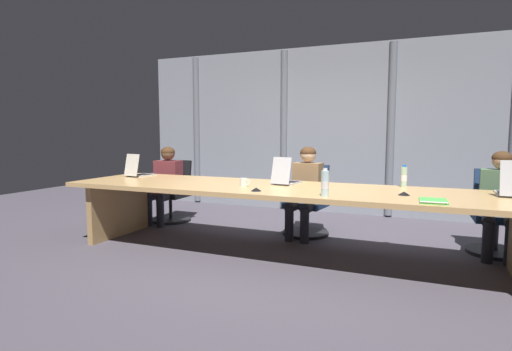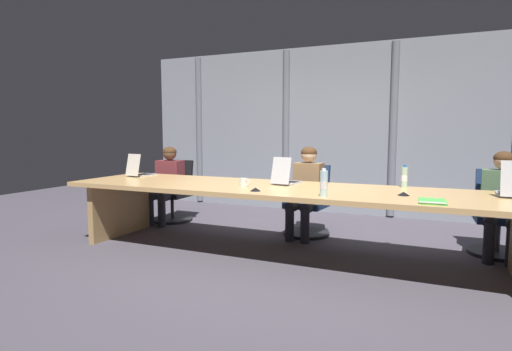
{
  "view_description": "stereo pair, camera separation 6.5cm",
  "coord_description": "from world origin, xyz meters",
  "px_view_note": "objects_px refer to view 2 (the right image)",
  "views": [
    {
      "loc": [
        1.46,
        -4.14,
        1.35
      ],
      "look_at": [
        -0.35,
        0.1,
        0.85
      ],
      "focal_mm": 28.8,
      "sensor_mm": 36.0,
      "label": 1
    },
    {
      "loc": [
        1.52,
        -4.11,
        1.35
      ],
      "look_at": [
        -0.35,
        0.1,
        0.85
      ],
      "focal_mm": 28.8,
      "sensor_mm": 36.0,
      "label": 2
    }
  ],
  "objects_px": {
    "person_center": "(502,198)",
    "water_bottle_primary": "(404,177)",
    "conference_mic_left_side": "(255,189)",
    "conference_mic_middle": "(404,194)",
    "laptop_center": "(511,189)",
    "office_chair_center": "(498,223)",
    "office_chair_left_end": "(174,198)",
    "water_bottle_secondary": "(324,184)",
    "coffee_mug_near": "(244,182)",
    "office_chair_left_mid": "(308,209)",
    "person_left_mid": "(306,186)",
    "person_left_end": "(167,179)",
    "laptop_left_end": "(141,172)",
    "laptop_left_mid": "(286,179)",
    "spiral_notepad": "(432,201)"
  },
  "relations": [
    {
      "from": "person_center",
      "to": "water_bottle_primary",
      "type": "relative_size",
      "value": 4.74
    },
    {
      "from": "conference_mic_left_side",
      "to": "conference_mic_middle",
      "type": "xyz_separation_m",
      "value": [
        1.38,
        0.3,
        0.0
      ]
    },
    {
      "from": "laptop_center",
      "to": "office_chair_center",
      "type": "height_order",
      "value": "laptop_center"
    },
    {
      "from": "office_chair_left_end",
      "to": "water_bottle_secondary",
      "type": "xyz_separation_m",
      "value": [
        2.71,
        -1.48,
        0.53
      ]
    },
    {
      "from": "water_bottle_secondary",
      "to": "coffee_mug_near",
      "type": "distance_m",
      "value": 1.03
    },
    {
      "from": "office_chair_left_mid",
      "to": "person_left_mid",
      "type": "height_order",
      "value": "person_left_mid"
    },
    {
      "from": "coffee_mug_near",
      "to": "office_chair_center",
      "type": "bearing_deg",
      "value": 24.24
    },
    {
      "from": "water_bottle_primary",
      "to": "conference_mic_left_side",
      "type": "xyz_separation_m",
      "value": [
        -1.34,
        -0.9,
        -0.09
      ]
    },
    {
      "from": "coffee_mug_near",
      "to": "conference_mic_middle",
      "type": "xyz_separation_m",
      "value": [
        1.64,
        0.03,
        -0.03
      ]
    },
    {
      "from": "laptop_center",
      "to": "coffee_mug_near",
      "type": "bearing_deg",
      "value": 99.32
    },
    {
      "from": "person_left_end",
      "to": "conference_mic_middle",
      "type": "xyz_separation_m",
      "value": [
        3.38,
        -0.97,
        0.13
      ]
    },
    {
      "from": "office_chair_center",
      "to": "conference_mic_left_side",
      "type": "height_order",
      "value": "office_chair_center"
    },
    {
      "from": "office_chair_left_end",
      "to": "office_chair_left_mid",
      "type": "height_order",
      "value": "same"
    },
    {
      "from": "laptop_left_end",
      "to": "office_chair_center",
      "type": "bearing_deg",
      "value": -72.94
    },
    {
      "from": "laptop_left_mid",
      "to": "person_center",
      "type": "distance_m",
      "value": 2.29
    },
    {
      "from": "person_left_end",
      "to": "coffee_mug_near",
      "type": "height_order",
      "value": "person_left_end"
    },
    {
      "from": "laptop_left_end",
      "to": "office_chair_center",
      "type": "height_order",
      "value": "laptop_left_end"
    },
    {
      "from": "conference_mic_middle",
      "to": "person_left_mid",
      "type": "bearing_deg",
      "value": 141.98
    },
    {
      "from": "laptop_left_end",
      "to": "water_bottle_secondary",
      "type": "relative_size",
      "value": 1.53
    },
    {
      "from": "laptop_left_mid",
      "to": "conference_mic_middle",
      "type": "height_order",
      "value": "laptop_left_mid"
    },
    {
      "from": "laptop_left_end",
      "to": "conference_mic_left_side",
      "type": "bearing_deg",
      "value": -101.39
    },
    {
      "from": "conference_mic_left_side",
      "to": "laptop_left_mid",
      "type": "bearing_deg",
      "value": 81.59
    },
    {
      "from": "laptop_left_end",
      "to": "office_chair_left_mid",
      "type": "xyz_separation_m",
      "value": [
        2.11,
        0.77,
        -0.47
      ]
    },
    {
      "from": "office_chair_left_mid",
      "to": "spiral_notepad",
      "type": "xyz_separation_m",
      "value": [
        1.5,
        -1.42,
        0.42
      ]
    },
    {
      "from": "person_center",
      "to": "spiral_notepad",
      "type": "height_order",
      "value": "person_center"
    },
    {
      "from": "office_chair_center",
      "to": "spiral_notepad",
      "type": "height_order",
      "value": "office_chair_center"
    },
    {
      "from": "laptop_left_mid",
      "to": "conference_mic_middle",
      "type": "distance_m",
      "value": 1.33
    },
    {
      "from": "office_chair_center",
      "to": "person_left_mid",
      "type": "relative_size",
      "value": 0.8
    },
    {
      "from": "person_center",
      "to": "conference_mic_middle",
      "type": "relative_size",
      "value": 10.37
    },
    {
      "from": "office_chair_center",
      "to": "water_bottle_secondary",
      "type": "bearing_deg",
      "value": -49.44
    },
    {
      "from": "water_bottle_secondary",
      "to": "coffee_mug_near",
      "type": "xyz_separation_m",
      "value": [
        -0.98,
        0.33,
        -0.07
      ]
    },
    {
      "from": "laptop_left_mid",
      "to": "water_bottle_primary",
      "type": "relative_size",
      "value": 1.76
    },
    {
      "from": "conference_mic_middle",
      "to": "office_chair_left_mid",
      "type": "bearing_deg",
      "value": 138.09
    },
    {
      "from": "laptop_left_end",
      "to": "office_chair_left_mid",
      "type": "relative_size",
      "value": 0.44
    },
    {
      "from": "person_left_end",
      "to": "person_center",
      "type": "distance_m",
      "value": 4.3
    },
    {
      "from": "office_chair_center",
      "to": "person_left_end",
      "type": "bearing_deg",
      "value": -90.52
    },
    {
      "from": "person_left_end",
      "to": "water_bottle_secondary",
      "type": "relative_size",
      "value": 4.33
    },
    {
      "from": "conference_mic_left_side",
      "to": "spiral_notepad",
      "type": "height_order",
      "value": "conference_mic_left_side"
    },
    {
      "from": "laptop_center",
      "to": "spiral_notepad",
      "type": "distance_m",
      "value": 0.93
    },
    {
      "from": "water_bottle_secondary",
      "to": "conference_mic_middle",
      "type": "xyz_separation_m",
      "value": [
        0.67,
        0.36,
        -0.1
      ]
    },
    {
      "from": "laptop_left_end",
      "to": "office_chair_left_end",
      "type": "xyz_separation_m",
      "value": [
        -0.01,
        0.77,
        -0.47
      ]
    },
    {
      "from": "spiral_notepad",
      "to": "laptop_center",
      "type": "bearing_deg",
      "value": 42.46
    },
    {
      "from": "laptop_left_end",
      "to": "water_bottle_primary",
      "type": "height_order",
      "value": "laptop_left_end"
    },
    {
      "from": "laptop_center",
      "to": "office_chair_left_end",
      "type": "distance_m",
      "value": 4.38
    },
    {
      "from": "office_chair_center",
      "to": "laptop_left_mid",
      "type": "bearing_deg",
      "value": -73.26
    },
    {
      "from": "office_chair_center",
      "to": "coffee_mug_near",
      "type": "xyz_separation_m",
      "value": [
        -2.56,
        -1.15,
        0.46
      ]
    },
    {
      "from": "laptop_left_mid",
      "to": "office_chair_left_mid",
      "type": "height_order",
      "value": "laptop_left_mid"
    },
    {
      "from": "conference_mic_left_side",
      "to": "spiral_notepad",
      "type": "distance_m",
      "value": 1.63
    },
    {
      "from": "laptop_left_mid",
      "to": "office_chair_center",
      "type": "xyz_separation_m",
      "value": [
        2.2,
        0.77,
        -0.47
      ]
    },
    {
      "from": "person_left_end",
      "to": "conference_mic_left_side",
      "type": "xyz_separation_m",
      "value": [
        2.0,
        -1.26,
        0.13
      ]
    }
  ]
}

